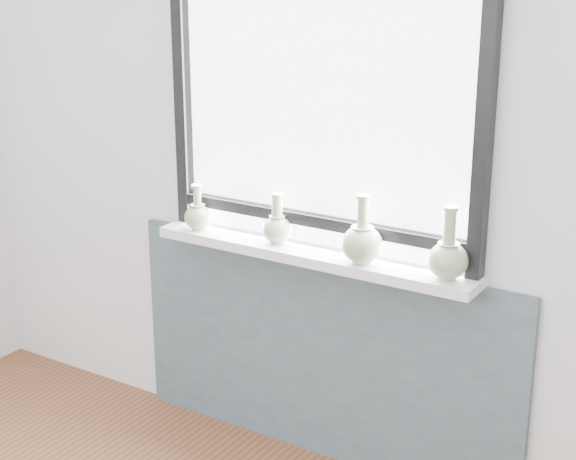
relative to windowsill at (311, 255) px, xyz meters
The scene contains 8 objects.
back_wall 0.43m from the windowsill, 90.00° to the left, with size 3.60×0.02×2.60m, color silver.
apron_panel 0.46m from the windowsill, 90.00° to the left, with size 1.70×0.03×0.86m, color #4B5E69.
windowsill is the anchor object (origin of this frame).
window 0.56m from the windowsill, 90.00° to the left, with size 1.30×0.06×1.05m.
vase_a 0.52m from the windowsill, behind, with size 0.11×0.11×0.18m.
vase_b 0.17m from the windowsill, behind, with size 0.11×0.11×0.20m.
vase_c 0.25m from the windowsill, ahead, with size 0.15×0.15×0.25m.
vase_d 0.56m from the windowsill, ahead, with size 0.14×0.14×0.26m.
Camera 1 is at (1.59, -0.98, 1.98)m, focal length 55.00 mm.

